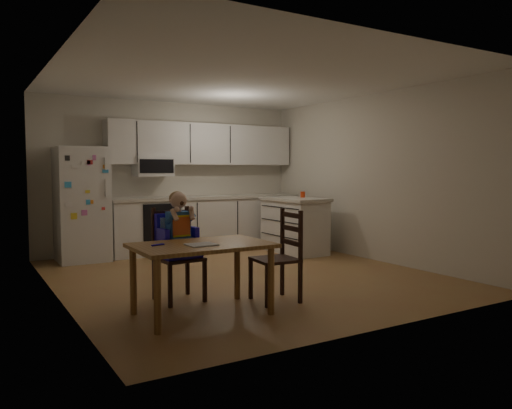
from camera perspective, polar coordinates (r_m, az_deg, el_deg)
The scene contains 10 objects.
room at distance 6.78m, azimuth -3.49°, elevation 3.03°, with size 4.52×5.01×2.51m.
refrigerator at distance 7.87m, azimuth -19.29°, elevation 0.03°, with size 0.72×0.70×1.70m, color silver.
kitchen_run at distance 8.60m, azimuth -5.90°, elevation 0.74°, with size 3.37×0.62×2.15m.
kitchen_island at distance 8.23m, azimuth 4.38°, elevation -2.34°, with size 0.64×1.22×0.90m.
red_cup at distance 8.30m, azimuth 5.36°, elevation 1.14°, with size 0.08×0.08×0.10m, color red.
dining_table at distance 4.72m, azimuth -6.20°, elevation -5.55°, with size 1.26×0.81×0.67m.
napkin at distance 4.60m, azimuth -6.25°, elevation -4.58°, with size 0.26×0.22×0.01m, color silver.
toddler_spoon at distance 4.63m, azimuth -11.24°, elevation -4.54°, with size 0.02×0.02×0.12m, color #1F14D5.
chair_booster at distance 5.26m, azimuth -9.05°, elevation -3.42°, with size 0.46×0.46×1.14m.
chair_side at distance 5.22m, azimuth 3.12°, elevation -5.13°, with size 0.45×0.45×0.95m.
Camera 1 is at (-3.11, -5.55, 1.36)m, focal length 35.00 mm.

